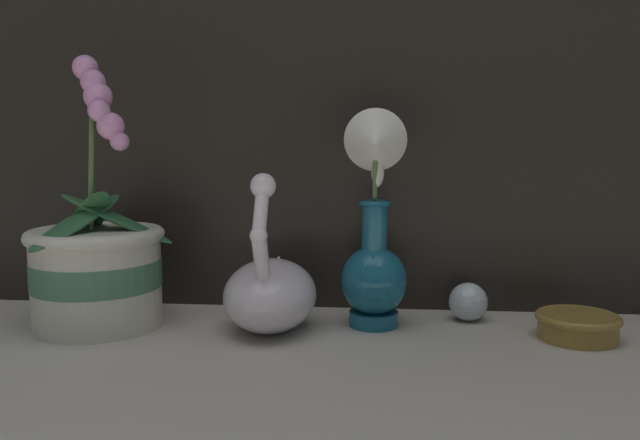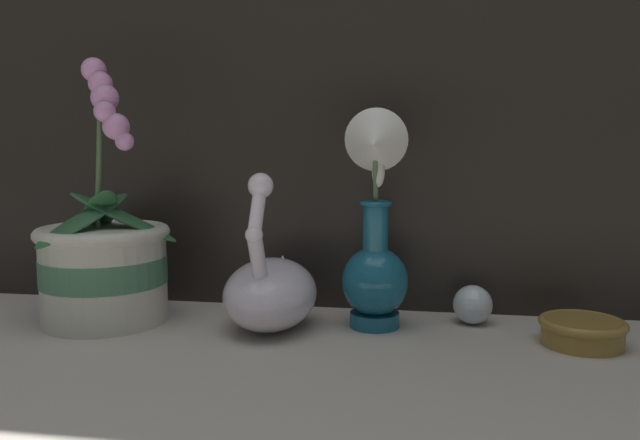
{
  "view_description": "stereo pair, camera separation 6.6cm",
  "coord_description": "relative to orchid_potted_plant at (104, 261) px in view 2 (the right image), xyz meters",
  "views": [
    {
      "loc": [
        0.08,
        -0.74,
        0.26
      ],
      "look_at": [
        0.01,
        0.12,
        0.16
      ],
      "focal_mm": 35.0,
      "sensor_mm": 36.0,
      "label": 1
    },
    {
      "loc": [
        0.15,
        -0.73,
        0.26
      ],
      "look_at": [
        0.01,
        0.12,
        0.16
      ],
      "focal_mm": 35.0,
      "sensor_mm": 36.0,
      "label": 2
    }
  ],
  "objects": [
    {
      "name": "orchid_potted_plant",
      "position": [
        0.0,
        0.0,
        0.0
      ],
      "size": [
        0.21,
        0.21,
        0.38
      ],
      "color": "beige",
      "rests_on": "ground_plane"
    },
    {
      "name": "glass_sphere",
      "position": [
        0.54,
        0.07,
        -0.06
      ],
      "size": [
        0.06,
        0.06,
        0.06
      ],
      "color": "silver",
      "rests_on": "ground_plane"
    },
    {
      "name": "swan_figurine",
      "position": [
        0.25,
        0.01,
        -0.03
      ],
      "size": [
        0.13,
        0.2,
        0.22
      ],
      "color": "white",
      "rests_on": "ground_plane"
    },
    {
      "name": "amber_dish",
      "position": [
        0.67,
        -0.0,
        -0.07
      ],
      "size": [
        0.11,
        0.11,
        0.03
      ],
      "color": "olive",
      "rests_on": "ground_plane"
    },
    {
      "name": "ground_plane",
      "position": [
        0.31,
        -0.1,
        -0.09
      ],
      "size": [
        2.8,
        2.8,
        0.0
      ],
      "primitive_type": "plane",
      "color": "#BCB2A3"
    },
    {
      "name": "blue_vase",
      "position": [
        0.4,
        0.03,
        0.03
      ],
      "size": [
        0.09,
        0.11,
        0.31
      ],
      "color": "#195B75",
      "rests_on": "ground_plane"
    }
  ]
}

